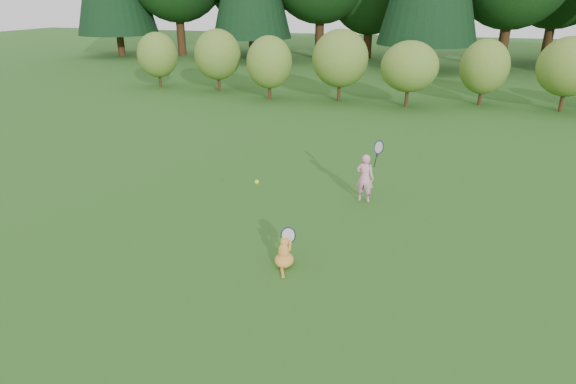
% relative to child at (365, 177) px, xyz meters
% --- Properties ---
extents(ground, '(100.00, 100.00, 0.00)m').
position_rel_child_xyz_m(ground, '(-1.40, -2.46, -0.55)').
color(ground, '#1F4C15').
rests_on(ground, ground).
extents(shrub_row, '(28.00, 3.00, 2.80)m').
position_rel_child_xyz_m(shrub_row, '(-1.40, 10.54, 0.85)').
color(shrub_row, '#447123').
rests_on(shrub_row, ground).
extents(child, '(0.62, 0.42, 1.56)m').
position_rel_child_xyz_m(child, '(0.00, 0.00, 0.00)').
color(child, pink).
rests_on(child, ground).
extents(cat, '(0.36, 0.69, 0.71)m').
position_rel_child_xyz_m(cat, '(-0.81, -3.09, -0.28)').
color(cat, orange).
rests_on(cat, ground).
extents(tennis_ball, '(0.08, 0.08, 0.08)m').
position_rel_child_xyz_m(tennis_ball, '(-1.60, -2.23, 0.52)').
color(tennis_ball, yellow).
rests_on(tennis_ball, ground).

